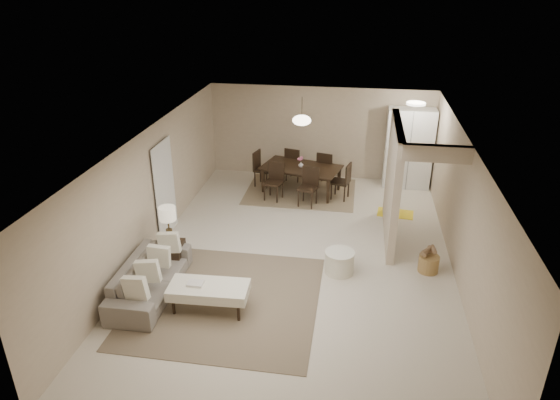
% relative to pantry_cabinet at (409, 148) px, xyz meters
% --- Properties ---
extents(floor, '(9.00, 9.00, 0.00)m').
position_rel_pantry_cabinet_xyz_m(floor, '(-2.35, -4.15, -1.05)').
color(floor, beige).
rests_on(floor, ground).
extents(ceiling, '(9.00, 9.00, 0.00)m').
position_rel_pantry_cabinet_xyz_m(ceiling, '(-2.35, -4.15, 1.45)').
color(ceiling, white).
rests_on(ceiling, back_wall).
extents(back_wall, '(6.00, 0.00, 6.00)m').
position_rel_pantry_cabinet_xyz_m(back_wall, '(-2.35, 0.35, 0.20)').
color(back_wall, '#BBA78D').
rests_on(back_wall, floor).
extents(left_wall, '(0.00, 9.00, 9.00)m').
position_rel_pantry_cabinet_xyz_m(left_wall, '(-5.35, -4.15, 0.20)').
color(left_wall, '#BBA78D').
rests_on(left_wall, floor).
extents(right_wall, '(0.00, 9.00, 9.00)m').
position_rel_pantry_cabinet_xyz_m(right_wall, '(0.65, -4.15, 0.20)').
color(right_wall, '#BBA78D').
rests_on(right_wall, floor).
extents(partition, '(0.15, 2.50, 2.50)m').
position_rel_pantry_cabinet_xyz_m(partition, '(-0.55, -2.90, 0.20)').
color(partition, '#BBA78D').
rests_on(partition, floor).
extents(doorway, '(0.04, 0.90, 2.04)m').
position_rel_pantry_cabinet_xyz_m(doorway, '(-5.32, -3.55, -0.03)').
color(doorway, black).
rests_on(doorway, floor).
extents(pantry_cabinet, '(1.20, 0.55, 2.10)m').
position_rel_pantry_cabinet_xyz_m(pantry_cabinet, '(0.00, 0.00, 0.00)').
color(pantry_cabinet, white).
rests_on(pantry_cabinet, floor).
extents(flush_light, '(0.44, 0.44, 0.05)m').
position_rel_pantry_cabinet_xyz_m(flush_light, '(-0.05, -0.95, 1.41)').
color(flush_light, white).
rests_on(flush_light, ceiling).
extents(living_rug, '(3.20, 3.20, 0.01)m').
position_rel_pantry_cabinet_xyz_m(living_rug, '(-3.43, -5.76, -1.04)').
color(living_rug, brown).
rests_on(living_rug, floor).
extents(sofa, '(2.18, 0.87, 0.63)m').
position_rel_pantry_cabinet_xyz_m(sofa, '(-4.80, -5.76, -0.73)').
color(sofa, slate).
rests_on(sofa, floor).
extents(ottoman_bench, '(1.36, 0.67, 0.48)m').
position_rel_pantry_cabinet_xyz_m(ottoman_bench, '(-3.63, -6.06, -0.67)').
color(ottoman_bench, '#ECE7CD').
rests_on(ottoman_bench, living_rug).
extents(side_table, '(0.48, 0.48, 0.51)m').
position_rel_pantry_cabinet_xyz_m(side_table, '(-4.75, -4.84, -0.80)').
color(side_table, black).
rests_on(side_table, floor).
extents(table_lamp, '(0.32, 0.32, 0.76)m').
position_rel_pantry_cabinet_xyz_m(table_lamp, '(-4.75, -4.84, 0.02)').
color(table_lamp, '#44351D').
rests_on(table_lamp, side_table).
extents(round_pouf, '(0.57, 0.57, 0.44)m').
position_rel_pantry_cabinet_xyz_m(round_pouf, '(-1.52, -4.55, -0.83)').
color(round_pouf, '#ECE7CD').
rests_on(round_pouf, floor).
extents(wicker_basket, '(0.43, 0.43, 0.33)m').
position_rel_pantry_cabinet_xyz_m(wicker_basket, '(0.16, -4.24, -0.88)').
color(wicker_basket, olive).
rests_on(wicker_basket, floor).
extents(dining_rug, '(2.80, 2.10, 0.01)m').
position_rel_pantry_cabinet_xyz_m(dining_rug, '(-2.72, -0.87, -1.04)').
color(dining_rug, '#826E50').
rests_on(dining_rug, floor).
extents(dining_table, '(2.17, 1.54, 0.69)m').
position_rel_pantry_cabinet_xyz_m(dining_table, '(-2.72, -0.87, -0.70)').
color(dining_table, black).
rests_on(dining_table, dining_rug).
extents(dining_chairs, '(2.58, 2.11, 0.95)m').
position_rel_pantry_cabinet_xyz_m(dining_chairs, '(-2.72, -0.87, -0.57)').
color(dining_chairs, black).
rests_on(dining_chairs, dining_rug).
extents(vase, '(0.17, 0.17, 0.14)m').
position_rel_pantry_cabinet_xyz_m(vase, '(-2.72, -0.87, -0.29)').
color(vase, white).
rests_on(vase, dining_table).
extents(yellow_mat, '(0.88, 0.59, 0.01)m').
position_rel_pantry_cabinet_xyz_m(yellow_mat, '(-0.33, -1.79, -1.04)').
color(yellow_mat, yellow).
rests_on(yellow_mat, floor).
extents(pendant_light, '(0.46, 0.46, 0.71)m').
position_rel_pantry_cabinet_xyz_m(pendant_light, '(-2.72, -0.87, 0.87)').
color(pendant_light, '#44351D').
rests_on(pendant_light, ceiling).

